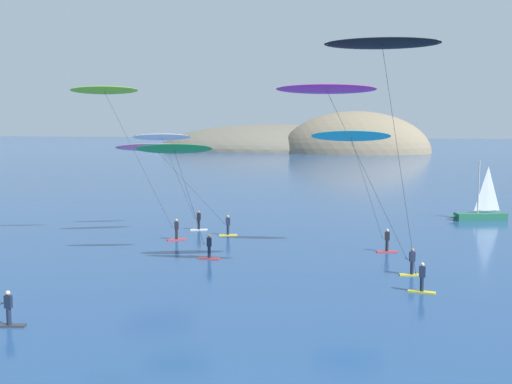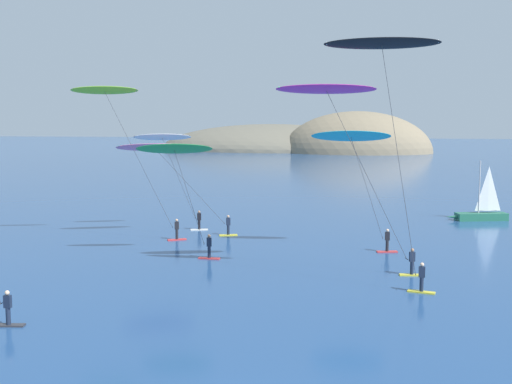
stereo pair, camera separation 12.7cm
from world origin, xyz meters
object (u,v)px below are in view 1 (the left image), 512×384
(kitesurfer_white, at_px, (165,145))
(kitesurfer_magenta, at_px, (333,101))
(kitesurfer_cyan, at_px, (353,143))
(kitesurfer_green, at_px, (177,157))
(kitesurfer_lime, at_px, (112,105))
(sailboat_near, at_px, (478,213))
(kitesurfer_black, at_px, (386,64))
(kitesurfer_pink, at_px, (159,152))

(kitesurfer_white, distance_m, kitesurfer_magenta, 20.61)
(kitesurfer_cyan, xyz_separation_m, kitesurfer_green, (-11.68, -4.74, -0.85))
(kitesurfer_lime, height_order, kitesurfer_magenta, kitesurfer_lime)
(kitesurfer_white, height_order, kitesurfer_lime, kitesurfer_lime)
(sailboat_near, bearing_deg, kitesurfer_black, -109.19)
(sailboat_near, relative_size, kitesurfer_green, 0.74)
(kitesurfer_white, distance_m, kitesurfer_black, 24.87)
(kitesurfer_cyan, xyz_separation_m, kitesurfer_pink, (-15.46, 2.76, -0.96))
(kitesurfer_lime, xyz_separation_m, kitesurfer_pink, (3.06, 2.14, -3.75))
(kitesurfer_magenta, bearing_deg, kitesurfer_green, 162.95)
(kitesurfer_green, bearing_deg, kitesurfer_white, 111.97)
(kitesurfer_lime, relative_size, kitesurfer_magenta, 1.04)
(sailboat_near, distance_m, kitesurfer_black, 31.31)
(kitesurfer_cyan, relative_size, kitesurfer_green, 1.10)
(kitesurfer_lime, distance_m, kitesurfer_magenta, 19.48)
(kitesurfer_cyan, xyz_separation_m, kitesurfer_white, (-15.95, 5.86, -0.53))
(kitesurfer_green, height_order, kitesurfer_white, kitesurfer_white)
(sailboat_near, bearing_deg, kitesurfer_magenta, -116.82)
(kitesurfer_cyan, relative_size, kitesurfer_magenta, 0.76)
(sailboat_near, distance_m, kitesurfer_pink, 30.94)
(kitesurfer_green, xyz_separation_m, kitesurfer_white, (-4.28, 10.60, 0.32))
(kitesurfer_green, xyz_separation_m, kitesurfer_magenta, (10.62, -3.26, 3.65))
(kitesurfer_magenta, bearing_deg, kitesurfer_cyan, 82.47)
(kitesurfer_green, relative_size, kitesurfer_lime, 0.66)
(kitesurfer_cyan, relative_size, kitesurfer_white, 1.05)
(sailboat_near, relative_size, kitesurfer_white, 0.70)
(kitesurfer_lime, bearing_deg, kitesurfer_green, -38.10)
(sailboat_near, height_order, kitesurfer_green, kitesurfer_green)
(kitesurfer_green, relative_size, kitesurfer_white, 0.95)
(kitesurfer_cyan, bearing_deg, kitesurfer_green, -157.90)
(kitesurfer_black, height_order, kitesurfer_magenta, kitesurfer_black)
(kitesurfer_black, xyz_separation_m, kitesurfer_lime, (-20.45, 11.25, -1.92))
(kitesurfer_cyan, xyz_separation_m, kitesurfer_lime, (-18.52, 0.63, 2.79))
(kitesurfer_green, distance_m, kitesurfer_magenta, 11.69)
(kitesurfer_white, relative_size, kitesurfer_magenta, 0.72)
(kitesurfer_green, relative_size, kitesurfer_magenta, 0.69)
(kitesurfer_white, bearing_deg, kitesurfer_pink, -80.96)
(kitesurfer_green, distance_m, kitesurfer_black, 15.83)
(sailboat_near, height_order, kitesurfer_black, kitesurfer_black)
(sailboat_near, distance_m, kitesurfer_white, 30.22)
(kitesurfer_white, bearing_deg, kitesurfer_cyan, -20.16)
(kitesurfer_black, xyz_separation_m, kitesurfer_pink, (-17.38, 13.38, -5.67))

